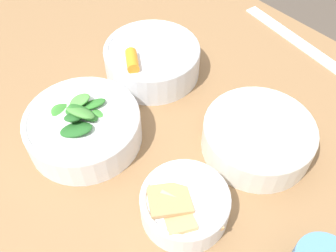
{
  "coord_description": "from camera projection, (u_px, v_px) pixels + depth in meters",
  "views": [
    {
      "loc": [
        0.39,
        -0.21,
        1.25
      ],
      "look_at": [
        0.09,
        0.05,
        0.77
      ],
      "focal_mm": 40.0,
      "sensor_mm": 36.0,
      "label": 1
    }
  ],
  "objects": [
    {
      "name": "bowl_greens",
      "position": [
        83.0,
        126.0,
        0.62
      ],
      "size": [
        0.19,
        0.19,
        0.09
      ],
      "color": "white",
      "rests_on": "dining_table"
    },
    {
      "name": "bowl_beans_hotdog",
      "position": [
        258.0,
        137.0,
        0.61
      ],
      "size": [
        0.18,
        0.18,
        0.06
      ],
      "color": "silver",
      "rests_on": "dining_table"
    },
    {
      "name": "bowl_carrots",
      "position": [
        152.0,
        59.0,
        0.73
      ],
      "size": [
        0.18,
        0.18,
        0.08
      ],
      "color": "silver",
      "rests_on": "dining_table"
    },
    {
      "name": "dining_table",
      "position": [
        118.0,
        154.0,
        0.74
      ],
      "size": [
        1.28,
        1.01,
        0.74
      ],
      "color": "olive",
      "rests_on": "ground_plane"
    },
    {
      "name": "bowl_cookies",
      "position": [
        184.0,
        204.0,
        0.53
      ],
      "size": [
        0.13,
        0.13,
        0.05
      ],
      "color": "white",
      "rests_on": "dining_table"
    },
    {
      "name": "ruler",
      "position": [
        294.0,
        39.0,
        0.82
      ],
      "size": [
        0.29,
        0.06,
        0.0
      ],
      "color": "silver",
      "rests_on": "dining_table"
    }
  ]
}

